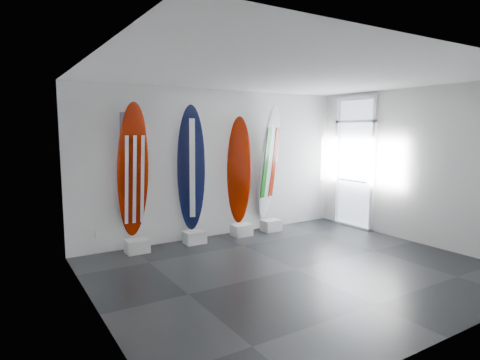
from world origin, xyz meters
TOP-DOWN VIEW (x-y plane):
  - floor at (0.00, 0.00)m, footprint 6.00×6.00m
  - ceiling at (0.00, 0.00)m, footprint 6.00×6.00m
  - wall_back at (0.00, 2.50)m, footprint 6.00×0.00m
  - wall_front at (0.00, -2.50)m, footprint 6.00×0.00m
  - wall_left at (-3.00, 0.00)m, footprint 0.00×5.00m
  - wall_right at (3.00, 0.00)m, footprint 0.00×5.00m
  - display_block_usa at (-1.85, 2.18)m, footprint 0.40×0.30m
  - surfboard_usa at (-1.85, 2.28)m, footprint 0.59×0.54m
  - display_block_navy at (-0.72, 2.18)m, footprint 0.40×0.30m
  - surfboard_navy at (-0.72, 2.28)m, footprint 0.57×0.28m
  - display_block_swiss at (0.36, 2.18)m, footprint 0.40×0.30m
  - surfboard_swiss at (0.36, 2.28)m, footprint 0.55×0.38m
  - display_block_italy at (1.13, 2.18)m, footprint 0.40×0.30m
  - surfboard_italy at (1.13, 2.28)m, footprint 0.65×0.55m
  - wall_outlet at (-2.45, 2.48)m, footprint 0.09×0.02m
  - glass_door at (2.97, 1.55)m, footprint 0.12×1.16m
  - balcony at (4.30, 1.55)m, footprint 2.80×2.20m

SIDE VIEW (x-z plane):
  - floor at x=0.00m, z-range 0.00..0.00m
  - display_block_usa at x=-1.85m, z-range 0.00..0.24m
  - display_block_navy at x=-0.72m, z-range 0.00..0.24m
  - display_block_swiss at x=0.36m, z-range 0.00..0.24m
  - display_block_italy at x=1.13m, z-range 0.00..0.24m
  - wall_outlet at x=-2.45m, z-range 0.28..0.41m
  - balcony at x=4.30m, z-range -0.10..1.10m
  - surfboard_swiss at x=0.36m, z-range 0.24..2.47m
  - glass_door at x=2.97m, z-range 0.00..2.85m
  - surfboard_navy at x=-0.72m, z-range 0.24..2.67m
  - surfboard_usa at x=-1.85m, z-range 0.23..2.67m
  - surfboard_italy at x=1.13m, z-range 0.23..2.72m
  - wall_back at x=0.00m, z-range -1.50..4.50m
  - wall_front at x=0.00m, z-range -1.50..4.50m
  - wall_left at x=-3.00m, z-range -1.00..4.00m
  - wall_right at x=3.00m, z-range -1.00..4.00m
  - ceiling at x=0.00m, z-range 3.00..3.00m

